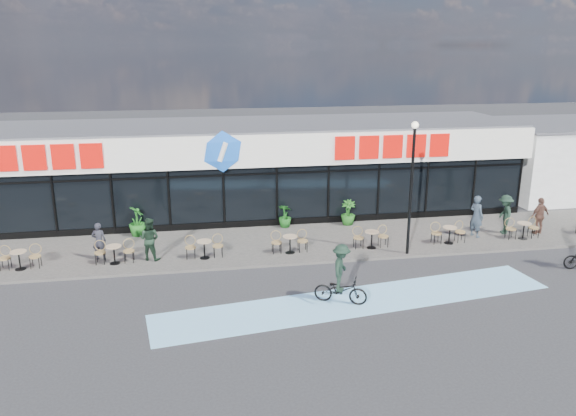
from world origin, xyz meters
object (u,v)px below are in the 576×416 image
(potted_plant_left, at_px, (137,221))
(pedestrian_b, at_px, (476,216))
(potted_plant_right, at_px, (348,213))
(lamp_post, at_px, (412,178))
(patron_right, at_px, (149,239))
(pedestrian_c, at_px, (540,216))
(cyclist_a, at_px, (341,279))
(patron_left, at_px, (99,241))
(potted_plant_mid, at_px, (285,216))
(pedestrian_a, at_px, (505,214))

(potted_plant_left, xyz_separation_m, pedestrian_b, (15.00, -2.72, 0.28))
(potted_plant_left, xyz_separation_m, potted_plant_right, (9.82, -0.05, -0.07))
(lamp_post, bearing_deg, patron_right, 173.92)
(pedestrian_c, height_order, cyclist_a, cyclist_a)
(patron_left, xyz_separation_m, pedestrian_c, (19.29, -0.05, 0.08))
(potted_plant_mid, relative_size, potted_plant_right, 0.92)
(patron_right, xyz_separation_m, pedestrian_a, (15.76, 0.65, 0.03))
(potted_plant_mid, relative_size, pedestrian_b, 0.58)
(potted_plant_left, distance_m, pedestrian_c, 18.27)
(pedestrian_a, bearing_deg, pedestrian_b, -66.71)
(patron_left, relative_size, pedestrian_b, 0.81)
(patron_left, height_order, pedestrian_c, pedestrian_c)
(cyclist_a, bearing_deg, pedestrian_c, 26.17)
(pedestrian_a, bearing_deg, potted_plant_mid, -89.83)
(potted_plant_right, bearing_deg, lamp_post, -71.96)
(potted_plant_right, distance_m, cyclist_a, 8.43)
(potted_plant_left, bearing_deg, lamp_post, -20.83)
(potted_plant_mid, distance_m, patron_right, 6.85)
(patron_right, distance_m, cyclist_a, 8.23)
(pedestrian_b, bearing_deg, patron_right, 70.65)
(pedestrian_c, bearing_deg, potted_plant_left, -22.42)
(patron_left, bearing_deg, lamp_post, 178.58)
(pedestrian_b, bearing_deg, potted_plant_left, 58.65)
(patron_left, distance_m, pedestrian_b, 16.24)
(patron_right, bearing_deg, potted_plant_mid, -129.02)
(patron_right, height_order, pedestrian_c, patron_right)
(patron_left, distance_m, pedestrian_c, 19.29)
(patron_left, height_order, cyclist_a, cyclist_a)
(potted_plant_left, bearing_deg, pedestrian_a, -8.61)
(pedestrian_b, height_order, pedestrian_c, pedestrian_b)
(potted_plant_right, bearing_deg, patron_left, -166.13)
(lamp_post, relative_size, patron_left, 3.54)
(potted_plant_mid, height_order, potted_plant_right, potted_plant_right)
(lamp_post, distance_m, pedestrian_c, 7.39)
(pedestrian_a, xyz_separation_m, pedestrian_b, (-1.51, -0.22, 0.05))
(patron_left, distance_m, pedestrian_a, 17.76)
(potted_plant_left, height_order, patron_right, patron_right)
(pedestrian_c, xyz_separation_m, cyclist_a, (-10.73, -5.27, -0.08))
(lamp_post, relative_size, cyclist_a, 2.61)
(potted_plant_right, relative_size, pedestrian_c, 0.70)
(pedestrian_a, xyz_separation_m, cyclist_a, (-9.19, -5.60, -0.13))
(cyclist_a, bearing_deg, pedestrian_b, 35.04)
(lamp_post, height_order, potted_plant_mid, lamp_post)
(cyclist_a, bearing_deg, patron_right, 142.94)
(pedestrian_a, bearing_deg, patron_left, -73.97)
(potted_plant_mid, bearing_deg, potted_plant_right, -2.81)
(patron_left, bearing_deg, potted_plant_right, -160.78)
(patron_left, bearing_deg, cyclist_a, 153.49)
(potted_plant_mid, relative_size, pedestrian_a, 0.61)
(pedestrian_b, height_order, cyclist_a, cyclist_a)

